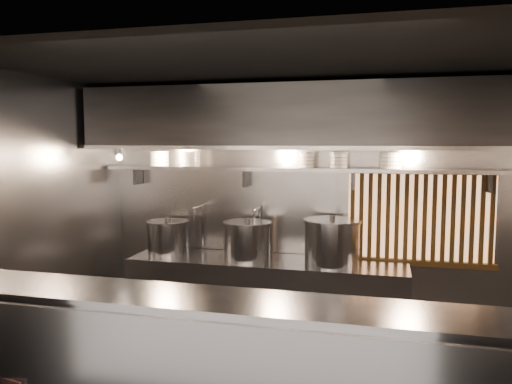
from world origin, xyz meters
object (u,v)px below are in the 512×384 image
at_px(heat_lamp, 118,152).
at_px(stock_pot_mid, 247,240).
at_px(stock_pot_left, 168,237).
at_px(stock_pot_right, 332,242).
at_px(pendant_bulb, 286,162).

relative_size(heat_lamp, stock_pot_mid, 0.52).
bearing_deg(stock_pot_mid, stock_pot_left, 177.69).
height_order(stock_pot_mid, stock_pot_right, stock_pot_right).
distance_m(pendant_bulb, stock_pot_right, 0.97).
bearing_deg(stock_pot_mid, pendant_bulb, 10.66).
bearing_deg(stock_pot_mid, stock_pot_right, -0.43).
xyz_separation_m(heat_lamp, stock_pot_mid, (1.39, 0.27, -0.96)).
bearing_deg(stock_pot_left, stock_pot_right, -1.38).
relative_size(pendant_bulb, stock_pot_mid, 0.28).
xyz_separation_m(stock_pot_left, stock_pot_right, (1.87, -0.05, 0.05)).
height_order(heat_lamp, pendant_bulb, heat_lamp).
bearing_deg(pendant_bulb, stock_pot_left, -178.36).
bearing_deg(pendant_bulb, heat_lamp, -169.00).
distance_m(heat_lamp, stock_pot_left, 1.11).
bearing_deg(stock_pot_right, heat_lamp, -173.44).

